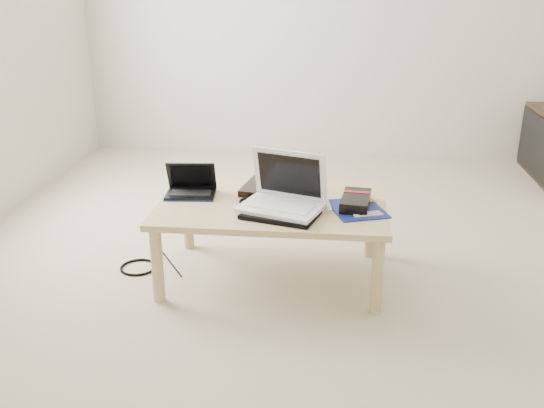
# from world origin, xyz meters

# --- Properties ---
(ground) EXTENTS (4.00, 4.00, 0.00)m
(ground) POSITION_xyz_m (0.00, 0.00, 0.00)
(ground) COLOR beige
(ground) RESTS_ON ground
(coffee_table) EXTENTS (1.10, 0.70, 0.40)m
(coffee_table) POSITION_xyz_m (-0.20, -0.31, 0.35)
(coffee_table) COLOR tan
(coffee_table) RESTS_ON ground
(book) EXTENTS (0.37, 0.32, 0.03)m
(book) POSITION_xyz_m (-0.20, -0.15, 0.42)
(book) COLOR black
(book) RESTS_ON coffee_table
(netbook) EXTENTS (0.26, 0.20, 0.17)m
(netbook) POSITION_xyz_m (-0.62, -0.24, 0.44)
(netbook) COLOR black
(netbook) RESTS_ON coffee_table
(tablet) EXTENTS (0.26, 0.21, 0.01)m
(tablet) POSITION_xyz_m (-0.14, -0.35, 0.41)
(tablet) COLOR black
(tablet) RESTS_ON coffee_table
(remote) EXTENTS (0.07, 0.21, 0.02)m
(remote) POSITION_xyz_m (0.05, -0.32, 0.41)
(remote) COLOR #BABABF
(remote) RESTS_ON coffee_table
(neoprene_sleeve) EXTENTS (0.39, 0.32, 0.02)m
(neoprene_sleeve) POSITION_xyz_m (-0.14, -0.47, 0.41)
(neoprene_sleeve) COLOR black
(neoprene_sleeve) RESTS_ON coffee_table
(white_laptop) EXTENTS (0.43, 0.36, 0.26)m
(white_laptop) POSITION_xyz_m (-0.14, -0.41, 0.47)
(white_laptop) COLOR white
(white_laptop) RESTS_ON neoprene_sleeve
(motherboard) EXTENTS (0.31, 0.35, 0.01)m
(motherboard) POSITION_xyz_m (0.20, -0.36, 0.40)
(motherboard) COLOR #0D1155
(motherboard) RESTS_ON coffee_table
(gpu_box) EXTENTS (0.16, 0.27, 0.06)m
(gpu_box) POSITION_xyz_m (0.20, -0.32, 0.43)
(gpu_box) COLOR black
(gpu_box) RESTS_ON coffee_table
(cable_coil) EXTENTS (0.13, 0.13, 0.01)m
(cable_coil) POSITION_xyz_m (-0.31, -0.32, 0.41)
(cable_coil) COLOR black
(cable_coil) RESTS_ON coffee_table
(floor_cable_coil) EXTENTS (0.21, 0.21, 0.01)m
(floor_cable_coil) POSITION_xyz_m (-0.91, -0.30, 0.01)
(floor_cable_coil) COLOR black
(floor_cable_coil) RESTS_ON ground
(floor_cable_trail) EXTENTS (0.22, 0.33, 0.01)m
(floor_cable_trail) POSITION_xyz_m (-0.76, -0.21, 0.00)
(floor_cable_trail) COLOR black
(floor_cable_trail) RESTS_ON ground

